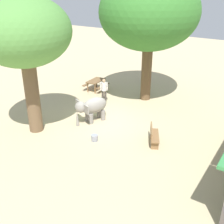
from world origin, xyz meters
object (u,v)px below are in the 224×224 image
at_px(person_handler, 104,89).
at_px(shade_tree_secondary, 24,34).
at_px(elephant, 92,107).
at_px(wooden_bench, 153,135).
at_px(picnic_table_near, 96,83).
at_px(feed_bucket, 95,138).
at_px(shade_tree_main, 150,13).

relative_size(person_handler, shade_tree_secondary, 0.24).
bearing_deg(elephant, person_handler, -137.47).
xyz_separation_m(person_handler, wooden_bench, (3.02, 5.09, -0.48)).
bearing_deg(elephant, picnic_table_near, -124.69).
height_order(elephant, feed_bucket, elephant).
bearing_deg(feed_bucket, picnic_table_near, -143.98).
bearing_deg(shade_tree_secondary, feed_bucket, 103.90).
bearing_deg(elephant, feed_bucket, 61.52).
bearing_deg(feed_bucket, person_handler, -150.47).
distance_m(shade_tree_main, feed_bucket, 8.49).
distance_m(elephant, feed_bucket, 2.33).
bearing_deg(shade_tree_main, person_handler, -44.46).
distance_m(wooden_bench, picnic_table_near, 8.28).
bearing_deg(picnic_table_near, shade_tree_secondary, 4.34).
distance_m(elephant, picnic_table_near, 5.15).
bearing_deg(person_handler, shade_tree_main, 111.24).
bearing_deg(wooden_bench, shade_tree_secondary, -97.23).
distance_m(wooden_bench, feed_bucket, 2.96).
distance_m(shade_tree_secondary, picnic_table_near, 8.20).
distance_m(person_handler, shade_tree_secondary, 6.74).
distance_m(elephant, wooden_bench, 4.06).
xyz_separation_m(shade_tree_secondary, feed_bucket, (-0.82, 3.32, -4.95)).
relative_size(elephant, feed_bucket, 5.61).
height_order(elephant, shade_tree_secondary, shade_tree_secondary).
relative_size(elephant, picnic_table_near, 1.26).
bearing_deg(wooden_bench, person_handler, -148.45).
bearing_deg(shade_tree_main, shade_tree_secondary, -21.27).
xyz_separation_m(elephant, picnic_table_near, (-4.26, -2.89, -0.31)).
distance_m(person_handler, feed_bucket, 5.13).
height_order(wooden_bench, picnic_table_near, wooden_bench).
bearing_deg(person_handler, feed_bucket, 5.23).
distance_m(person_handler, wooden_bench, 5.94).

